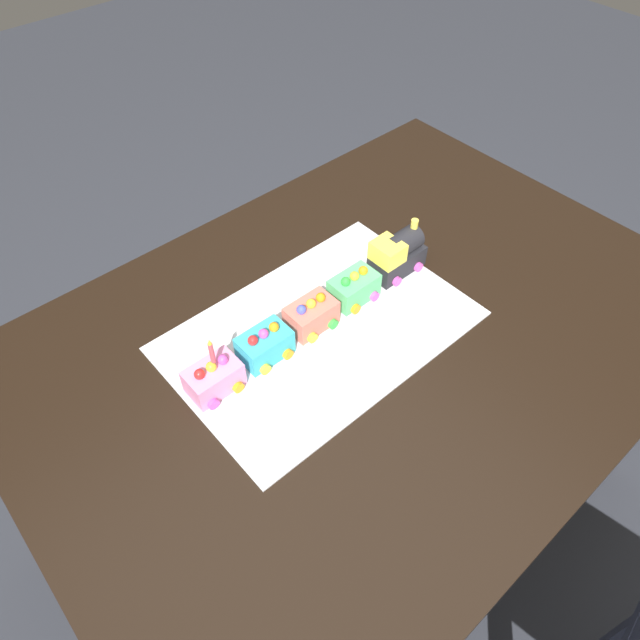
# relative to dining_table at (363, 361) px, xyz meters

# --- Properties ---
(ground_plane) EXTENTS (8.00, 8.00, 0.00)m
(ground_plane) POSITION_rel_dining_table_xyz_m (0.00, 0.00, -0.63)
(ground_plane) COLOR #2D3038
(dining_table) EXTENTS (1.40, 1.00, 0.74)m
(dining_table) POSITION_rel_dining_table_xyz_m (0.00, 0.00, 0.00)
(dining_table) COLOR black
(dining_table) RESTS_ON ground
(cake_board) EXTENTS (0.60, 0.40, 0.00)m
(cake_board) POSITION_rel_dining_table_xyz_m (0.07, -0.06, 0.11)
(cake_board) COLOR silver
(cake_board) RESTS_ON dining_table
(cake_locomotive) EXTENTS (0.14, 0.08, 0.12)m
(cake_locomotive) POSITION_rel_dining_table_xyz_m (-0.17, -0.08, 0.16)
(cake_locomotive) COLOR #232328
(cake_locomotive) RESTS_ON cake_board
(cake_car_flatbed_mint_green) EXTENTS (0.10, 0.08, 0.07)m
(cake_car_flatbed_mint_green) POSITION_rel_dining_table_xyz_m (-0.04, -0.08, 0.14)
(cake_car_flatbed_mint_green) COLOR #59CC7A
(cake_car_flatbed_mint_green) RESTS_ON cake_board
(cake_car_caboose_coral) EXTENTS (0.10, 0.08, 0.07)m
(cake_car_caboose_coral) POSITION_rel_dining_table_xyz_m (0.08, -0.08, 0.14)
(cake_car_caboose_coral) COLOR #F27260
(cake_car_caboose_coral) RESTS_ON cake_board
(cake_car_hopper_turquoise) EXTENTS (0.10, 0.08, 0.07)m
(cake_car_hopper_turquoise) POSITION_rel_dining_table_xyz_m (0.20, -0.08, 0.14)
(cake_car_hopper_turquoise) COLOR #38B7C6
(cake_car_hopper_turquoise) RESTS_ON cake_board
(cake_car_tanker_bubblegum) EXTENTS (0.10, 0.08, 0.07)m
(cake_car_tanker_bubblegum) POSITION_rel_dining_table_xyz_m (0.31, -0.08, 0.14)
(cake_car_tanker_bubblegum) COLOR pink
(cake_car_tanker_bubblegum) RESTS_ON cake_board
(birthday_candle) EXTENTS (0.01, 0.01, 0.06)m
(birthday_candle) POSITION_rel_dining_table_xyz_m (0.31, -0.08, 0.21)
(birthday_candle) COLOR #F24C59
(birthday_candle) RESTS_ON cake_car_tanker_bubblegum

